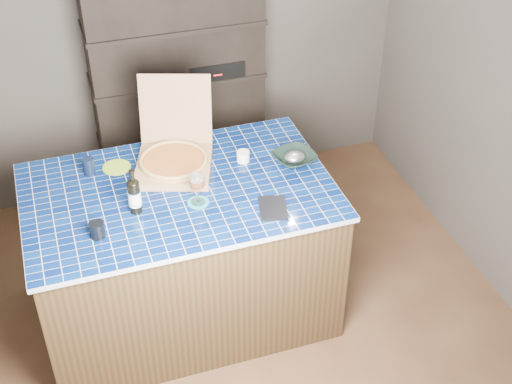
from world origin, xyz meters
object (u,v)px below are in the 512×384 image
object	(u,v)px
mead_bottle	(134,195)
bowl	(294,158)
pizza_box	(174,158)
dvd_case	(273,208)
wine_glass	(197,182)
kitchen_island	(183,253)

from	to	relation	value
mead_bottle	bowl	world-z (taller)	mead_bottle
pizza_box	mead_bottle	distance (m)	0.46
pizza_box	bowl	xyz separation A→B (m)	(0.70, -0.17, -0.04)
pizza_box	dvd_case	distance (m)	0.72
mead_bottle	bowl	distance (m)	1.02
pizza_box	mead_bottle	world-z (taller)	pizza_box
wine_glass	bowl	bearing A→B (deg)	17.94
wine_glass	dvd_case	bearing A→B (deg)	-25.58
pizza_box	wine_glass	world-z (taller)	pizza_box
kitchen_island	wine_glass	bearing A→B (deg)	-62.98
wine_glass	bowl	xyz separation A→B (m)	(0.65, 0.21, -0.11)
mead_bottle	kitchen_island	bearing A→B (deg)	24.74
dvd_case	bowl	bearing A→B (deg)	68.69
wine_glass	kitchen_island	bearing A→B (deg)	117.66
dvd_case	wine_glass	bearing A→B (deg)	167.66
dvd_case	bowl	distance (m)	0.48
wine_glass	mead_bottle	bearing A→B (deg)	174.64
kitchen_island	mead_bottle	world-z (taller)	mead_bottle
bowl	dvd_case	bearing A→B (deg)	-124.55
pizza_box	wine_glass	xyz separation A→B (m)	(0.05, -0.39, 0.08)
wine_glass	bowl	distance (m)	0.70
pizza_box	bowl	bearing A→B (deg)	4.08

